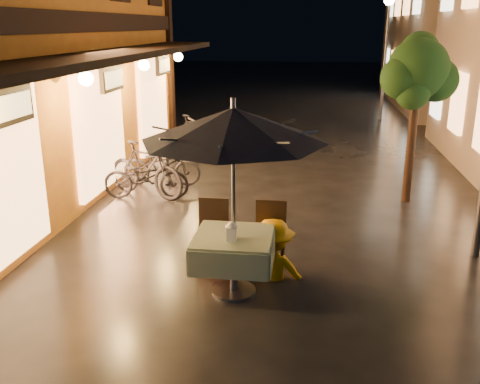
# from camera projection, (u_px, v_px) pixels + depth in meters

# --- Properties ---
(ground) EXTENTS (90.00, 90.00, 0.00)m
(ground) POSITION_uv_depth(u_px,v_px,m) (259.00, 311.00, 6.36)
(ground) COLOR black
(ground) RESTS_ON ground
(street_tree) EXTENTS (1.43, 1.20, 3.15)m
(street_tree) POSITION_uv_depth(u_px,v_px,m) (419.00, 73.00, 9.60)
(street_tree) COLOR black
(street_tree) RESTS_ON ground
(streetlamp_far) EXTENTS (0.36, 0.36, 4.23)m
(streetlamp_far) POSITION_uv_depth(u_px,v_px,m) (387.00, 35.00, 18.35)
(streetlamp_far) COLOR #59595E
(streetlamp_far) RESTS_ON ground
(cafe_table) EXTENTS (0.99, 0.99, 0.78)m
(cafe_table) POSITION_uv_depth(u_px,v_px,m) (234.00, 250.00, 6.63)
(cafe_table) COLOR #59595E
(cafe_table) RESTS_ON ground
(patio_umbrella) EXTENTS (2.22, 2.22, 2.46)m
(patio_umbrella) POSITION_uv_depth(u_px,v_px,m) (233.00, 125.00, 6.17)
(patio_umbrella) COLOR #59595E
(patio_umbrella) RESTS_ON ground
(cafe_chair_left) EXTENTS (0.42, 0.42, 0.97)m
(cafe_chair_left) POSITION_uv_depth(u_px,v_px,m) (213.00, 230.00, 7.39)
(cafe_chair_left) COLOR black
(cafe_chair_left) RESTS_ON ground
(cafe_chair_right) EXTENTS (0.42, 0.42, 0.97)m
(cafe_chair_right) POSITION_uv_depth(u_px,v_px,m) (270.00, 233.00, 7.29)
(cafe_chair_right) COLOR black
(cafe_chair_right) RESTS_ON ground
(table_lantern) EXTENTS (0.16, 0.16, 0.25)m
(table_lantern) POSITION_uv_depth(u_px,v_px,m) (232.00, 230.00, 6.37)
(table_lantern) COLOR white
(table_lantern) RESTS_ON cafe_table
(person_orange) EXTENTS (0.69, 0.56, 1.36)m
(person_orange) POSITION_uv_depth(u_px,v_px,m) (215.00, 225.00, 7.19)
(person_orange) COLOR #E74517
(person_orange) RESTS_ON ground
(person_yellow) EXTENTS (1.06, 0.67, 1.57)m
(person_yellow) POSITION_uv_depth(u_px,v_px,m) (273.00, 221.00, 7.02)
(person_yellow) COLOR #FFA700
(person_yellow) RESTS_ON ground
(bicycle_0) EXTENTS (1.71, 0.78, 0.87)m
(bicycle_0) POSITION_uv_depth(u_px,v_px,m) (146.00, 177.00, 10.36)
(bicycle_0) COLOR black
(bicycle_0) RESTS_ON ground
(bicycle_1) EXTENTS (1.87, 1.21, 1.09)m
(bicycle_1) POSITION_uv_depth(u_px,v_px,m) (146.00, 170.00, 10.44)
(bicycle_1) COLOR black
(bicycle_1) RESTS_ON ground
(bicycle_2) EXTENTS (1.67, 0.64, 0.86)m
(bicycle_2) POSITION_uv_depth(u_px,v_px,m) (162.00, 165.00, 11.24)
(bicycle_2) COLOR black
(bicycle_2) RESTS_ON ground
(bicycle_3) EXTENTS (1.57, 0.98, 0.91)m
(bicycle_3) POSITION_uv_depth(u_px,v_px,m) (200.00, 143.00, 13.20)
(bicycle_3) COLOR black
(bicycle_3) RESTS_ON ground
(bicycle_4) EXTENTS (1.71, 0.96, 0.85)m
(bicycle_4) POSITION_uv_depth(u_px,v_px,m) (194.00, 140.00, 13.70)
(bicycle_4) COLOR black
(bicycle_4) RESTS_ON ground
(bicycle_5) EXTENTS (1.67, 1.02, 0.97)m
(bicycle_5) POSITION_uv_depth(u_px,v_px,m) (194.00, 133.00, 14.24)
(bicycle_5) COLOR black
(bicycle_5) RESTS_ON ground
(bicycle_6) EXTENTS (1.61, 0.89, 0.80)m
(bicycle_6) POSITION_uv_depth(u_px,v_px,m) (202.00, 131.00, 14.96)
(bicycle_6) COLOR black
(bicycle_6) RESTS_ON ground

